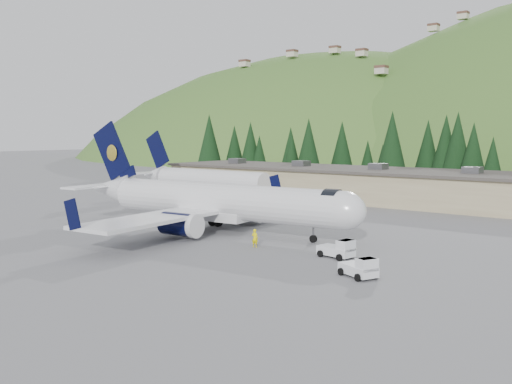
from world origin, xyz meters
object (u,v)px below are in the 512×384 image
at_px(airliner, 214,202).
at_px(terminal_building, 351,183).
at_px(ramp_worker, 255,238).
at_px(second_airliner, 199,179).
at_px(baggage_tug_a, 339,249).
at_px(baggage_tug_b, 361,268).

relative_size(airliner, terminal_building, 0.53).
bearing_deg(ramp_worker, second_airliner, -47.19).
height_order(airliner, ramp_worker, airliner).
relative_size(airliner, ramp_worker, 21.11).
bearing_deg(baggage_tug_a, terminal_building, 126.47).
height_order(terminal_building, ramp_worker, terminal_building).
relative_size(baggage_tug_a, baggage_tug_b, 0.98).
xyz_separation_m(baggage_tug_a, terminal_building, (-21.83, 41.55, 1.85)).
xyz_separation_m(baggage_tug_b, terminal_building, (-26.65, 46.60, 1.88)).
bearing_deg(terminal_building, ramp_worker, -72.84).
bearing_deg(second_airliner, baggage_tug_a, -31.46).
bearing_deg(airliner, terminal_building, 90.47).
distance_m(airliner, baggage_tug_b, 24.41).
relative_size(baggage_tug_b, terminal_building, 0.05).
bearing_deg(baggage_tug_a, ramp_worker, -165.72).
bearing_deg(baggage_tug_b, baggage_tug_a, 157.29).
xyz_separation_m(second_airliner, baggage_tug_a, (41.75, -25.55, -2.56)).
height_order(baggage_tug_a, baggage_tug_b, baggage_tug_a).
xyz_separation_m(airliner, baggage_tug_b, (22.74, -8.50, -2.58)).
distance_m(airliner, second_airliner, 32.50).
bearing_deg(airliner, baggage_tug_a, -16.28).
distance_m(airliner, ramp_worker, 10.42).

